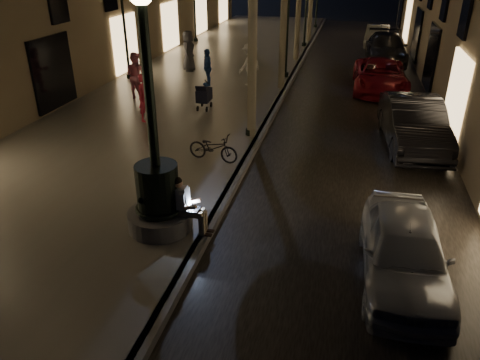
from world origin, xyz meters
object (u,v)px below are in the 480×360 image
(stroller, at_px, (204,95))
(car_rear, at_px, (386,48))
(car_third, at_px, (380,76))
(bicycle, at_px, (213,148))
(car_fifth, at_px, (377,36))
(lamp_curb_a, at_px, (251,40))
(seated_man_laptop, at_px, (186,203))
(lamp_left_b, at_px, (123,10))
(car_front, at_px, (405,251))
(pedestrian_blue, at_px, (207,67))
(fountain_lamppost, at_px, (157,186))
(pedestrian_dark, at_px, (188,51))
(pedestrian_white, at_px, (250,64))
(car_second, at_px, (413,123))
(lamp_curb_b, at_px, (288,9))
(pedestrian_pink, at_px, (136,75))
(pedestrian_red, at_px, (145,98))

(stroller, bearing_deg, car_rear, 56.76)
(car_third, xyz_separation_m, bicycle, (-4.89, -9.43, -0.07))
(car_fifth, bearing_deg, lamp_curb_a, -98.87)
(seated_man_laptop, relative_size, lamp_left_b, 0.26)
(car_front, bearing_deg, pedestrian_blue, 120.46)
(car_front, distance_m, car_fifth, 24.50)
(pedestrian_blue, bearing_deg, stroller, -15.91)
(fountain_lamppost, bearing_deg, car_rear, 74.18)
(car_fifth, height_order, pedestrian_dark, pedestrian_dark)
(fountain_lamppost, bearing_deg, car_third, 69.20)
(pedestrian_white, xyz_separation_m, pedestrian_dark, (-3.50, 1.94, 0.06))
(seated_man_laptop, bearing_deg, car_second, 52.24)
(lamp_curb_a, bearing_deg, fountain_lamppost, -96.65)
(lamp_curb_b, distance_m, pedestrian_pink, 7.57)
(car_third, bearing_deg, pedestrian_white, -170.84)
(seated_man_laptop, distance_m, lamp_curb_a, 6.45)
(fountain_lamppost, bearing_deg, pedestrian_pink, 117.13)
(pedestrian_dark, bearing_deg, stroller, -161.45)
(pedestrian_dark, bearing_deg, pedestrian_blue, -150.71)
(car_fifth, distance_m, pedestrian_dark, 13.70)
(pedestrian_pink, relative_size, pedestrian_dark, 0.95)
(car_front, distance_m, pedestrian_blue, 14.12)
(car_fifth, bearing_deg, pedestrian_red, -110.32)
(car_fifth, bearing_deg, car_rear, -80.97)
(lamp_curb_b, bearing_deg, pedestrian_white, -125.80)
(car_third, xyz_separation_m, pedestrian_dark, (-9.15, 0.90, 0.50))
(lamp_curb_b, distance_m, bicycle, 10.62)
(car_third, xyz_separation_m, car_fifth, (0.14, 10.96, -0.03))
(lamp_curb_b, height_order, pedestrian_dark, lamp_curb_b)
(car_rear, bearing_deg, car_second, -89.42)
(stroller, xyz_separation_m, car_front, (6.59, -8.64, -0.09))
(car_rear, distance_m, pedestrian_blue, 11.10)
(car_second, height_order, pedestrian_red, pedestrian_red)
(lamp_curb_a, height_order, car_rear, lamp_curb_a)
(fountain_lamppost, xyz_separation_m, pedestrian_pink, (-4.65, 9.08, -0.09))
(lamp_curb_b, xyz_separation_m, car_third, (4.30, -0.84, -2.56))
(pedestrian_red, bearing_deg, stroller, -13.56)
(pedestrian_white, relative_size, pedestrian_blue, 1.13)
(car_rear, bearing_deg, lamp_left_b, -149.09)
(fountain_lamppost, xyz_separation_m, pedestrian_red, (-3.14, 6.53, -0.18))
(lamp_curb_a, height_order, car_second, lamp_curb_a)
(lamp_curb_b, distance_m, car_rear, 7.61)
(lamp_left_b, height_order, pedestrian_red, lamp_left_b)
(seated_man_laptop, xyz_separation_m, pedestrian_white, (-1.26, 12.13, 0.23))
(lamp_curb_a, xyz_separation_m, pedestrian_dark, (-4.85, 8.06, -2.06))
(lamp_left_b, distance_m, car_third, 11.74)
(pedestrian_dark, relative_size, bicycle, 1.28)
(pedestrian_red, height_order, pedestrian_white, pedestrian_white)
(fountain_lamppost, bearing_deg, seated_man_laptop, 0.00)
(fountain_lamppost, height_order, pedestrian_dark, fountain_lamppost)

